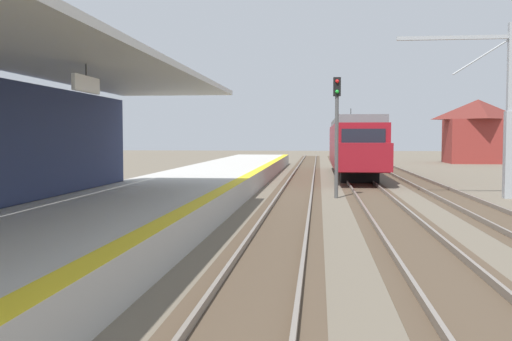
{
  "coord_description": "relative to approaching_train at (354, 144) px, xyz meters",
  "views": [
    {
      "loc": [
        2.93,
        -1.59,
        2.66
      ],
      "look_at": [
        1.9,
        8.01,
        2.1
      ],
      "focal_mm": 41.14,
      "sensor_mm": 36.0,
      "label": 1
    }
  ],
  "objects": [
    {
      "name": "rail_signal_post",
      "position": [
        -1.6,
        -14.82,
        1.02
      ],
      "size": [
        0.32,
        0.34,
        5.2
      ],
      "color": "#4C4C4C",
      "rests_on": "ground"
    },
    {
      "name": "track_pair_far_side",
      "position": [
        3.4,
        -18.73,
        -2.13
      ],
      "size": [
        2.34,
        120.0,
        0.16
      ],
      "color": "#4C3D2D",
      "rests_on": "ground"
    },
    {
      "name": "station_platform",
      "position": [
        -7.8,
        -22.73,
        -1.73
      ],
      "size": [
        5.0,
        80.0,
        0.91
      ],
      "color": "#B7B5AD",
      "rests_on": "ground"
    },
    {
      "name": "track_pair_middle",
      "position": [
        -0.0,
        -18.73,
        -2.13
      ],
      "size": [
        2.34,
        120.0,
        0.16
      ],
      "color": "#4C3D2D",
      "rests_on": "ground"
    },
    {
      "name": "approaching_train",
      "position": [
        0.0,
        0.0,
        0.0
      ],
      "size": [
        2.93,
        19.6,
        4.76
      ],
      "color": "maroon",
      "rests_on": "ground"
    },
    {
      "name": "track_pair_nearest_platform",
      "position": [
        -3.4,
        -18.73,
        -2.13
      ],
      "size": [
        2.34,
        120.0,
        0.16
      ],
      "color": "#4C3D2D",
      "rests_on": "ground"
    },
    {
      "name": "catenary_pylon_far_side",
      "position": [
        5.46,
        -14.16,
        1.43
      ],
      "size": [
        5.0,
        0.4,
        7.5
      ],
      "color": "#9EA3A8",
      "rests_on": "ground"
    },
    {
      "name": "distant_trackside_house",
      "position": [
        13.52,
        20.74,
        1.16
      ],
      "size": [
        6.6,
        5.28,
        6.4
      ],
      "color": "maroon",
      "rests_on": "ground"
    }
  ]
}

